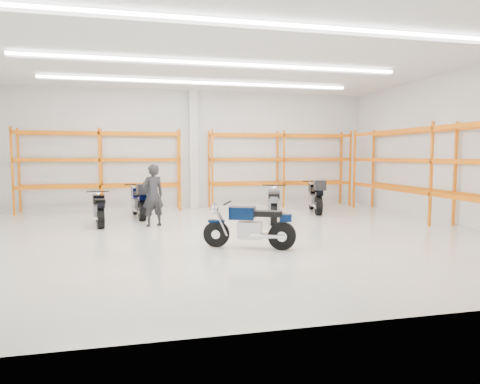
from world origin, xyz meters
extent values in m
plane|color=beige|center=(0.00, 0.00, 0.00)|extent=(14.00, 14.00, 0.00)
cube|color=silver|center=(0.00, 6.00, 2.25)|extent=(14.00, 0.02, 4.50)
cube|color=silver|center=(0.00, -6.00, 2.25)|extent=(14.00, 0.02, 4.50)
cube|color=silver|center=(7.00, 0.00, 2.25)|extent=(0.02, 12.00, 4.50)
cube|color=white|center=(0.00, 0.00, 4.50)|extent=(14.00, 12.00, 0.02)
cube|color=white|center=(0.00, -3.00, 4.40)|extent=(10.00, 0.22, 0.10)
cube|color=white|center=(0.00, 0.50, 4.40)|extent=(10.00, 0.22, 0.10)
cube|color=white|center=(0.00, 3.50, 4.40)|extent=(10.00, 0.22, 0.10)
cylinder|color=black|center=(-0.38, -1.35, 0.29)|extent=(0.58, 0.34, 0.59)
cylinder|color=black|center=(0.96, -1.94, 0.30)|extent=(0.63, 0.41, 0.61)
cylinder|color=silver|center=(-0.38, -1.35, 0.29)|extent=(0.23, 0.20, 0.20)
cylinder|color=silver|center=(0.96, -1.94, 0.30)|extent=(0.28, 0.27, 0.21)
cube|color=#061639|center=(-0.38, -1.35, 0.59)|extent=(0.38, 0.28, 0.06)
cube|color=#B7B7BC|center=(0.31, -1.66, 0.41)|extent=(0.61, 0.53, 0.37)
cube|color=#A5A5AA|center=(0.65, -1.81, 0.31)|extent=(0.67, 0.38, 0.08)
cube|color=#061639|center=(0.15, -1.59, 0.78)|extent=(0.63, 0.52, 0.27)
cube|color=black|center=(0.65, -1.81, 0.78)|extent=(0.71, 0.53, 0.12)
cube|color=#061639|center=(1.03, -1.97, 0.70)|extent=(0.32, 0.30, 0.16)
cylinder|color=black|center=(-0.15, -1.45, 1.00)|extent=(0.31, 0.64, 0.04)
sphere|color=silver|center=(-0.42, -1.33, 0.84)|extent=(0.19, 0.19, 0.19)
cylinder|color=silver|center=(0.63, -1.97, 0.31)|extent=(0.71, 0.38, 0.09)
cylinder|color=black|center=(-3.32, 3.12, 0.28)|extent=(0.20, 0.57, 0.56)
cylinder|color=black|center=(-3.11, 1.74, 0.29)|extent=(0.25, 0.60, 0.58)
cylinder|color=silver|center=(-3.32, 3.12, 0.28)|extent=(0.16, 0.20, 0.19)
cylinder|color=silver|center=(-3.11, 1.74, 0.29)|extent=(0.21, 0.23, 0.20)
cube|color=black|center=(-3.32, 3.12, 0.56)|extent=(0.19, 0.35, 0.06)
cube|color=#B7B7BC|center=(-3.21, 2.41, 0.39)|extent=(0.40, 0.53, 0.35)
cube|color=#A5A5AA|center=(-3.16, 2.06, 0.30)|extent=(0.21, 0.66, 0.07)
cube|color=black|center=(-3.24, 2.57, 0.74)|extent=(0.39, 0.56, 0.26)
cube|color=black|center=(-3.16, 2.06, 0.74)|extent=(0.37, 0.65, 0.11)
cube|color=black|center=(-3.10, 1.67, 0.67)|extent=(0.24, 0.27, 0.15)
cylinder|color=black|center=(-3.28, 2.88, 0.95)|extent=(0.65, 0.13, 0.03)
sphere|color=silver|center=(-3.33, 3.16, 0.80)|extent=(0.18, 0.18, 0.18)
cylinder|color=silver|center=(-3.30, 2.00, 0.30)|extent=(0.19, 0.70, 0.08)
cylinder|color=black|center=(-2.22, 4.43, 0.31)|extent=(0.22, 0.63, 0.62)
cylinder|color=black|center=(-1.98, 2.91, 0.32)|extent=(0.28, 0.66, 0.64)
cylinder|color=silver|center=(-2.22, 4.43, 0.31)|extent=(0.17, 0.23, 0.21)
cylinder|color=silver|center=(-1.98, 2.91, 0.32)|extent=(0.24, 0.26, 0.23)
cube|color=#050A38|center=(-2.22, 4.43, 0.62)|extent=(0.21, 0.39, 0.06)
cube|color=#B7B7BC|center=(-2.10, 3.64, 0.43)|extent=(0.45, 0.59, 0.39)
cube|color=#A5A5AA|center=(-2.03, 3.25, 0.33)|extent=(0.24, 0.73, 0.08)
cube|color=#050A38|center=(-2.12, 3.82, 0.82)|extent=(0.44, 0.63, 0.29)
cube|color=black|center=(-2.03, 3.25, 0.82)|extent=(0.41, 0.72, 0.12)
cube|color=#050A38|center=(-1.97, 2.82, 0.74)|extent=(0.27, 0.30, 0.16)
cylinder|color=black|center=(-2.18, 4.17, 1.05)|extent=(0.72, 0.15, 0.04)
sphere|color=silver|center=(-2.23, 4.47, 0.89)|extent=(0.20, 0.20, 0.20)
cylinder|color=silver|center=(-2.19, 3.19, 0.33)|extent=(0.21, 0.78, 0.09)
cube|color=black|center=(-1.95, 2.70, 1.01)|extent=(0.41, 0.44, 0.31)
cylinder|color=black|center=(2.23, 2.64, 0.32)|extent=(0.31, 0.65, 0.64)
cylinder|color=black|center=(1.74, 1.12, 0.33)|extent=(0.38, 0.69, 0.66)
cylinder|color=silver|center=(2.23, 2.64, 0.32)|extent=(0.21, 0.25, 0.21)
cylinder|color=silver|center=(1.74, 1.12, 0.33)|extent=(0.27, 0.29, 0.23)
cube|color=#9C9DA2|center=(2.23, 2.64, 0.64)|extent=(0.27, 0.41, 0.06)
cube|color=#B7B7BC|center=(1.98, 1.85, 0.45)|extent=(0.53, 0.64, 0.40)
cube|color=#A5A5AA|center=(1.85, 1.47, 0.34)|extent=(0.35, 0.75, 0.09)
cube|color=#9C9DA2|center=(2.03, 2.04, 0.85)|extent=(0.52, 0.68, 0.30)
cube|color=black|center=(1.85, 1.47, 0.85)|extent=(0.52, 0.77, 0.13)
cube|color=#9C9DA2|center=(1.72, 1.04, 0.77)|extent=(0.31, 0.33, 0.17)
cylinder|color=black|center=(2.14, 2.38, 1.09)|extent=(0.72, 0.26, 0.04)
sphere|color=silver|center=(2.24, 2.68, 0.92)|extent=(0.20, 0.20, 0.20)
cylinder|color=silver|center=(1.68, 1.48, 0.34)|extent=(0.33, 0.79, 0.10)
cylinder|color=black|center=(4.26, 4.36, 0.32)|extent=(0.28, 0.65, 0.64)
cylinder|color=black|center=(3.87, 2.82, 0.33)|extent=(0.34, 0.68, 0.66)
cylinder|color=silver|center=(4.26, 4.36, 0.32)|extent=(0.20, 0.24, 0.21)
cylinder|color=silver|center=(3.87, 2.82, 0.33)|extent=(0.26, 0.28, 0.23)
cube|color=black|center=(4.26, 4.36, 0.64)|extent=(0.25, 0.41, 0.06)
cube|color=#B7B7BC|center=(4.06, 3.56, 0.45)|extent=(0.50, 0.63, 0.40)
cube|color=#A5A5AA|center=(3.96, 3.17, 0.34)|extent=(0.30, 0.75, 0.08)
cube|color=black|center=(4.11, 3.74, 0.85)|extent=(0.49, 0.66, 0.30)
cube|color=black|center=(3.96, 3.17, 0.85)|extent=(0.48, 0.76, 0.13)
cube|color=black|center=(3.85, 2.73, 0.76)|extent=(0.29, 0.32, 0.17)
cylinder|color=black|center=(4.19, 4.09, 1.08)|extent=(0.73, 0.22, 0.04)
sphere|color=silver|center=(4.27, 4.40, 0.91)|extent=(0.20, 0.20, 0.20)
cylinder|color=silver|center=(3.79, 3.17, 0.34)|extent=(0.29, 0.79, 0.10)
cube|color=black|center=(3.82, 2.61, 1.04)|extent=(0.45, 0.48, 0.32)
imported|color=black|center=(-1.67, 1.83, 0.90)|extent=(0.77, 0.64, 1.79)
cube|color=white|center=(0.00, 5.82, 2.25)|extent=(0.32, 0.32, 4.50)
cube|color=#E95401|center=(-6.20, 5.88, 1.50)|extent=(0.07, 0.07, 3.00)
cube|color=#E95401|center=(-6.20, 5.08, 1.50)|extent=(0.07, 0.07, 3.00)
cube|color=#E95401|center=(-3.40, 5.88, 1.50)|extent=(0.07, 0.07, 3.00)
cube|color=#E95401|center=(-3.40, 5.08, 1.50)|extent=(0.07, 0.07, 3.00)
cube|color=#E95401|center=(-0.60, 5.88, 1.50)|extent=(0.07, 0.07, 3.00)
cube|color=#E95401|center=(-0.60, 5.08, 1.50)|extent=(0.07, 0.07, 3.00)
cube|color=#E95401|center=(-3.40, 5.88, 0.94)|extent=(5.60, 0.07, 0.12)
cube|color=#E95401|center=(-3.40, 5.08, 0.94)|extent=(5.60, 0.07, 0.12)
cube|color=#E95401|center=(-3.40, 5.88, 1.88)|extent=(5.60, 0.07, 0.12)
cube|color=#E95401|center=(-3.40, 5.08, 1.88)|extent=(5.60, 0.07, 0.12)
cube|color=#E95401|center=(-3.40, 5.88, 2.81)|extent=(5.60, 0.07, 0.12)
cube|color=#E95401|center=(-3.40, 5.08, 2.81)|extent=(5.60, 0.07, 0.12)
cube|color=#E95401|center=(0.60, 5.88, 1.50)|extent=(0.07, 0.07, 3.00)
cube|color=#E95401|center=(0.60, 5.08, 1.50)|extent=(0.07, 0.07, 3.00)
cube|color=#E95401|center=(3.40, 5.88, 1.50)|extent=(0.07, 0.07, 3.00)
cube|color=#E95401|center=(3.40, 5.08, 1.50)|extent=(0.07, 0.07, 3.00)
cube|color=#E95401|center=(6.20, 5.88, 1.50)|extent=(0.07, 0.07, 3.00)
cube|color=#E95401|center=(6.20, 5.08, 1.50)|extent=(0.07, 0.07, 3.00)
cube|color=#E95401|center=(3.40, 5.88, 0.94)|extent=(5.60, 0.07, 0.12)
cube|color=#E95401|center=(3.40, 5.08, 0.94)|extent=(5.60, 0.07, 0.12)
cube|color=#E95401|center=(3.40, 5.88, 1.88)|extent=(5.60, 0.07, 0.12)
cube|color=#E95401|center=(3.40, 5.08, 1.88)|extent=(5.60, 0.07, 0.12)
cube|color=#E95401|center=(3.40, 5.88, 2.81)|extent=(5.60, 0.07, 0.12)
cube|color=#E95401|center=(3.40, 5.08, 2.81)|extent=(5.60, 0.07, 0.12)
cube|color=#E95401|center=(6.88, 0.00, 1.50)|extent=(0.07, 0.07, 3.00)
cube|color=#E95401|center=(6.08, 0.00, 1.50)|extent=(0.07, 0.07, 3.00)
cube|color=#E95401|center=(6.88, 4.50, 1.50)|extent=(0.07, 0.07, 3.00)
cube|color=#E95401|center=(6.08, 4.50, 1.50)|extent=(0.07, 0.07, 3.00)
cube|color=#E95401|center=(6.88, 0.00, 0.94)|extent=(0.07, 9.00, 0.12)
cube|color=#E95401|center=(6.08, 0.00, 0.94)|extent=(0.07, 9.00, 0.12)
cube|color=#E95401|center=(6.88, 0.00, 1.88)|extent=(0.07, 9.00, 0.12)
cube|color=#E95401|center=(6.08, 0.00, 1.88)|extent=(0.07, 9.00, 0.12)
cube|color=#E95401|center=(6.88, 0.00, 2.81)|extent=(0.07, 9.00, 0.12)
cube|color=#E95401|center=(6.08, 0.00, 2.81)|extent=(0.07, 9.00, 0.12)
camera|label=1|loc=(-2.01, -10.63, 2.06)|focal=32.00mm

